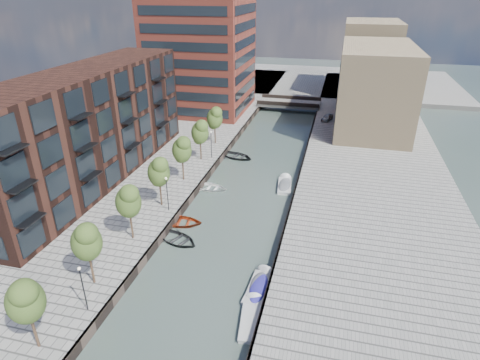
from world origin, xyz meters
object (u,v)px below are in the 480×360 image
at_px(tree_6, 215,117).
at_px(tree_1, 86,240).
at_px(motorboat_2, 252,316).
at_px(tree_2, 128,200).
at_px(sloop_3, 211,189).
at_px(tree_5, 200,131).
at_px(tree_0, 25,299).
at_px(sloop_1, 178,241).
at_px(motorboat_4, 285,185).
at_px(motorboat_1, 259,284).
at_px(sloop_2, 181,224).
at_px(motorboat_3, 260,286).
at_px(sloop_4, 237,158).
at_px(tree_3, 159,171).
at_px(car, 327,117).
at_px(bridge, 289,103).
at_px(tree_4, 182,149).

bearing_deg(tree_6, tree_1, -90.00).
bearing_deg(motorboat_2, tree_2, 154.25).
bearing_deg(sloop_3, tree_5, 32.17).
xyz_separation_m(tree_0, sloop_1, (4.04, 15.79, -5.31)).
relative_size(motorboat_2, motorboat_4, 0.98).
bearing_deg(motorboat_1, sloop_2, 142.91).
bearing_deg(tree_0, sloop_1, 75.65).
bearing_deg(motorboat_2, motorboat_1, 92.80).
height_order(tree_6, motorboat_3, tree_6).
distance_m(sloop_4, motorboat_1, 29.50).
bearing_deg(sloop_1, tree_3, 59.19).
distance_m(sloop_2, car, 42.08).
bearing_deg(sloop_2, car, -25.28).
bearing_deg(motorboat_3, tree_1, -164.42).
bearing_deg(sloop_3, motorboat_2, -149.25).
relative_size(tree_6, sloop_2, 1.24).
bearing_deg(motorboat_3, tree_5, 119.68).
bearing_deg(bridge, motorboat_3, -84.73).
bearing_deg(motorboat_2, tree_1, -178.61).
bearing_deg(tree_0, tree_3, 90.00).
distance_m(bridge, sloop_3, 40.34).
height_order(sloop_2, sloop_4, sloop_4).
height_order(sloop_3, motorboat_2, motorboat_2).
height_order(tree_4, motorboat_3, tree_4).
distance_m(tree_4, sloop_3, 6.45).
bearing_deg(tree_6, sloop_3, -75.33).
height_order(bridge, tree_0, tree_0).
bearing_deg(bridge, tree_0, -97.13).
height_order(sloop_2, sloop_3, sloop_2).
height_order(tree_1, tree_4, same).
relative_size(tree_3, sloop_2, 1.24).
xyz_separation_m(tree_5, car, (16.93, 23.78, -3.72)).
bearing_deg(tree_0, sloop_4, 83.61).
bearing_deg(motorboat_1, tree_0, -140.84).
xyz_separation_m(motorboat_1, motorboat_3, (0.14, -0.26, 0.01)).
bearing_deg(motorboat_4, motorboat_2, -87.91).
relative_size(motorboat_4, car, 1.46).
relative_size(tree_0, sloop_2, 1.24).
height_order(bridge, tree_6, tree_6).
height_order(tree_4, car, tree_4).
bearing_deg(tree_2, tree_0, -90.00).
distance_m(tree_3, sloop_2, 6.44).
bearing_deg(motorboat_2, motorboat_4, 92.09).
bearing_deg(tree_2, sloop_2, 58.54).
bearing_deg(tree_4, tree_6, 90.00).
distance_m(tree_5, sloop_3, 9.54).
height_order(bridge, sloop_3, bridge).
bearing_deg(sloop_4, motorboat_2, -145.14).
xyz_separation_m(sloop_1, sloop_3, (-0.37, 12.18, 0.00)).
height_order(tree_5, sloop_4, tree_5).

